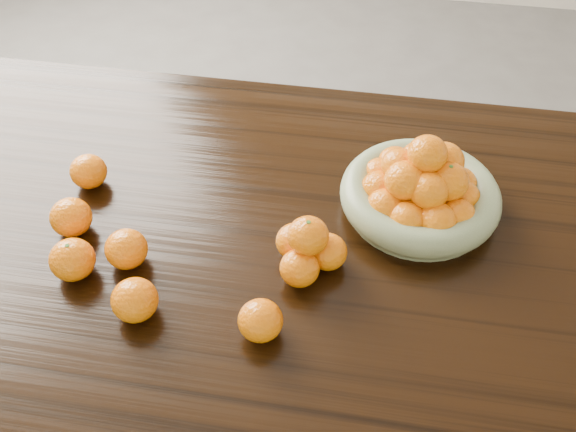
% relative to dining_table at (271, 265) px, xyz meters
% --- Properties ---
extents(ground, '(5.00, 5.00, 0.00)m').
position_rel_dining_table_xyz_m(ground, '(0.00, 0.00, -0.66)').
color(ground, '#565451').
rests_on(ground, ground).
extents(dining_table, '(2.00, 1.00, 0.75)m').
position_rel_dining_table_xyz_m(dining_table, '(0.00, 0.00, 0.00)').
color(dining_table, black).
rests_on(dining_table, ground).
extents(fruit_bowl, '(0.31, 0.31, 0.17)m').
position_rel_dining_table_xyz_m(fruit_bowl, '(0.28, 0.12, 0.14)').
color(fruit_bowl, gray).
rests_on(fruit_bowl, dining_table).
extents(orange_pyramid, '(0.13, 0.13, 0.12)m').
position_rel_dining_table_xyz_m(orange_pyramid, '(0.08, -0.06, 0.14)').
color(orange_pyramid, orange).
rests_on(orange_pyramid, dining_table).
extents(loose_orange_0, '(0.08, 0.08, 0.08)m').
position_rel_dining_table_xyz_m(loose_orange_0, '(-0.33, -0.15, 0.13)').
color(loose_orange_0, orange).
rests_on(loose_orange_0, dining_table).
extents(loose_orange_1, '(0.08, 0.08, 0.07)m').
position_rel_dining_table_xyz_m(loose_orange_1, '(-0.24, -0.11, 0.13)').
color(loose_orange_1, orange).
rests_on(loose_orange_1, dining_table).
extents(loose_orange_2, '(0.08, 0.08, 0.07)m').
position_rel_dining_table_xyz_m(loose_orange_2, '(0.02, -0.22, 0.12)').
color(loose_orange_2, orange).
rests_on(loose_orange_2, dining_table).
extents(loose_orange_3, '(0.08, 0.08, 0.07)m').
position_rel_dining_table_xyz_m(loose_orange_3, '(-0.37, -0.05, 0.13)').
color(loose_orange_3, orange).
rests_on(loose_orange_3, dining_table).
extents(loose_orange_4, '(0.08, 0.08, 0.07)m').
position_rel_dining_table_xyz_m(loose_orange_4, '(-0.19, -0.22, 0.13)').
color(loose_orange_4, orange).
rests_on(loose_orange_4, dining_table).
extents(loose_orange_5, '(0.07, 0.07, 0.07)m').
position_rel_dining_table_xyz_m(loose_orange_5, '(-0.39, 0.08, 0.12)').
color(loose_orange_5, orange).
rests_on(loose_orange_5, dining_table).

